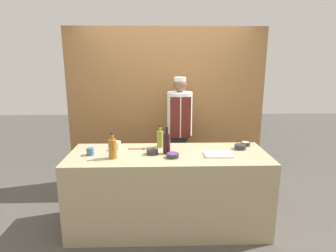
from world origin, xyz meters
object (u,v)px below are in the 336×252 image
bottle_wine (167,143)px  bottle_oil (160,139)px  sauce_bowl_white (245,144)px  chef_center (180,133)px  sauce_bowl_orange (240,147)px  sauce_bowl_red (152,152)px  wooden_spoon (139,148)px  sauce_bowl_purple (173,155)px  cup_cream (117,146)px  cup_blue (90,152)px  cutting_board (218,155)px  bottle_amber (113,148)px

bottle_wine → bottle_oil: (-0.07, 0.25, -0.01)m
sauce_bowl_white → chef_center: (-0.77, 0.55, -0.00)m
sauce_bowl_orange → bottle_oil: size_ratio=0.50×
sauce_bowl_red → wooden_spoon: bearing=132.0°
sauce_bowl_red → sauce_bowl_purple: 0.25m
sauce_bowl_red → cup_cream: (-0.42, 0.17, 0.02)m
cup_blue → bottle_oil: bearing=19.4°
wooden_spoon → cup_blue: bearing=-160.0°
sauce_bowl_white → wooden_spoon: bearing=-175.5°
sauce_bowl_purple → cup_cream: size_ratio=1.33×
cutting_board → bottle_amber: bearing=-177.3°
sauce_bowl_white → chef_center: bearing=144.6°
bottle_amber → bottle_oil: 0.64m
sauce_bowl_purple → wooden_spoon: (-0.38, 0.30, -0.02)m
bottle_wine → cup_blue: (-0.85, -0.03, -0.08)m
cup_blue → cup_cream: (0.27, 0.18, 0.01)m
bottle_wine → sauce_bowl_red: bearing=-174.6°
sauce_bowl_red → bottle_amber: 0.44m
sauce_bowl_red → bottle_oil: bearing=71.3°
sauce_bowl_white → cup_blue: 1.85m
sauce_bowl_orange → bottle_wine: (-0.87, -0.14, 0.09)m
cutting_board → wooden_spoon: 0.92m
sauce_bowl_red → wooden_spoon: sauce_bowl_red is taller
sauce_bowl_red → cup_cream: bearing=157.9°
sauce_bowl_purple → bottle_oil: bottle_oil is taller
sauce_bowl_red → sauce_bowl_orange: size_ratio=0.97×
sauce_bowl_white → sauce_bowl_purple: bearing=-156.3°
cutting_board → wooden_spoon: wooden_spoon is taller
sauce_bowl_red → cup_blue: (-0.69, -0.01, 0.01)m
chef_center → cutting_board: bearing=-67.8°
wooden_spoon → cup_cream: bearing=-177.5°
cup_blue → cup_cream: size_ratio=0.80×
bottle_amber → bottle_oil: size_ratio=1.06×
bottle_wine → wooden_spoon: bearing=153.1°
bottle_wine → bottle_oil: bottle_wine is taller
bottle_amber → cup_cream: size_ratio=2.83×
sauce_bowl_white → wooden_spoon: size_ratio=0.52×
sauce_bowl_red → cup_cream: size_ratio=1.29×
sauce_bowl_red → sauce_bowl_orange: 1.05m
bottle_oil → cutting_board: bearing=-27.2°
sauce_bowl_purple → chef_center: bearing=81.6°
bottle_wine → cutting_board: bearing=-8.2°
cutting_board → bottle_wine: bearing=171.8°
bottle_wine → sauce_bowl_orange: bearing=9.0°
sauce_bowl_purple → chef_center: size_ratio=0.08×
sauce_bowl_purple → cup_cream: (-0.64, 0.29, 0.02)m
sauce_bowl_white → bottle_oil: 1.05m
bottle_amber → cup_cream: (0.00, 0.29, -0.06)m
sauce_bowl_purple → bottle_wine: (-0.06, 0.14, 0.09)m
bottle_oil → cup_cream: size_ratio=2.68×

